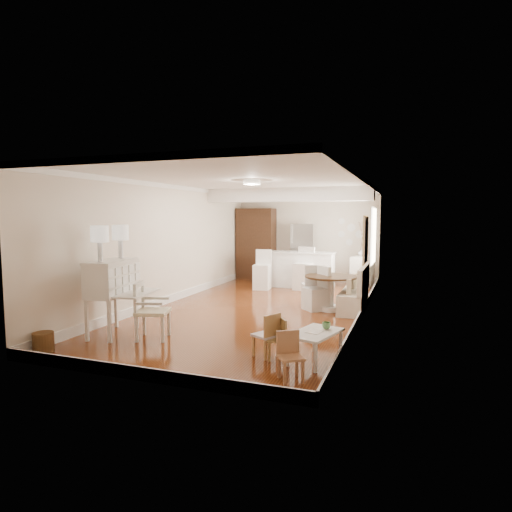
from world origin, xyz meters
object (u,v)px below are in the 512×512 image
Objects in this scene: slip_chair_near at (316,288)px; kids_table at (315,347)px; secretary_bureau at (112,297)px; gustavian_armchair at (153,311)px; dining_table at (331,293)px; slip_chair_far at (313,284)px; bar_stool_left at (262,270)px; wicker_basket at (43,342)px; breakfast_counter at (299,269)px; fridge at (313,253)px; kids_chair_b at (266,334)px; bar_stool_right at (304,269)px; pantry_cabinet at (256,244)px; kids_chair_a at (275,339)px; kids_chair_c at (291,356)px; sideboard at (362,272)px.

kids_table is at bearing -31.31° from slip_chair_near.
secretary_bureau is 1.36× the size of gustavian_armchair.
slip_chair_near is at bearing -171.54° from dining_table.
gustavian_armchair is at bearing 37.86° from slip_chair_far.
dining_table is at bearing -55.29° from gustavian_armchair.
gustavian_armchair is 3.99m from dining_table.
slip_chair_near is 2.88m from bar_stool_left.
wicker_basket is 0.35× the size of kids_table.
fridge is (0.20, 1.05, 0.39)m from breakfast_counter.
kids_chair_b is (2.87, -0.21, -0.32)m from secretary_bureau.
pantry_cabinet reaches higher than bar_stool_right.
bar_stool_right reaches higher than kids_table.
kids_chair_a is 3.45m from dining_table.
kids_chair_c is at bearing -128.32° from gustavian_armchair.
bar_stool_left is at bearing 71.84° from secretary_bureau.
slip_chair_near reaches higher than kids_chair_b.
fridge is at bearing -145.76° from kids_chair_b.
kids_chair_c is at bearing 64.92° from kids_chair_b.
pantry_cabinet is at bearing -76.70° from slip_chair_far.
gustavian_armchair is 1.69m from wicker_basket.
breakfast_counter is at bearing 65.13° from secretary_bureau.
slip_chair_far reaches higher than kids_table.
secretary_bureau is at bearing -135.31° from dining_table.
kids_table is 6.41m from breakfast_counter.
wicker_basket is 0.13× the size of pantry_cabinet.
secretary_bureau is 0.73× the size of fridge.
breakfast_counter reaches higher than gustavian_armchair.
slip_chair_far is at bearing -45.43° from gustavian_armchair.
dining_table reaches higher than kids_chair_b.
sideboard is at bearing 15.15° from breakfast_counter.
kids_table is 0.38× the size of pantry_cabinet.
fridge reaches higher than sideboard.
slip_chair_far is at bearing 135.42° from dining_table.
gustavian_armchair is 7.11m from fridge.
slip_chair_far reaches higher than kids_chair_b.
kids_chair_c is 4.16m from slip_chair_near.
kids_chair_c is at bearing -23.80° from secretary_bureau.
kids_table is 0.91× the size of slip_chair_far.
breakfast_counter is at bearing -152.71° from sideboard.
bar_stool_left is at bearing -65.53° from slip_chair_far.
gustavian_armchair reaches higher than slip_chair_far.
slip_chair_far is 0.80× the size of bar_stool_right.
gustavian_armchair is at bearing -127.35° from dining_table.
dining_table reaches higher than wicker_basket.
dining_table is 0.55× the size of breakfast_counter.
wicker_basket is at bearing -106.60° from bar_stool_left.
slip_chair_far is at bearing -150.31° from kids_chair_b.
slip_chair_near reaches higher than kids_chair_a.
kids_table is (2.80, -0.19, -0.26)m from gustavian_armchair.
fridge is (2.00, 7.01, 0.25)m from secretary_bureau.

